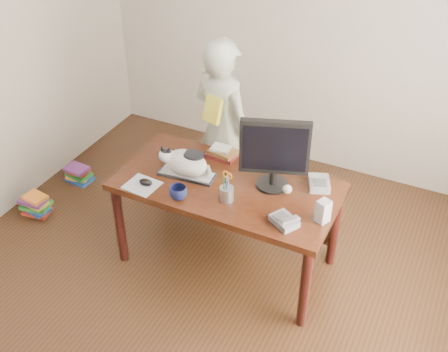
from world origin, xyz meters
TOP-DOWN VIEW (x-y plane):
  - room at (0.00, 0.00)m, footprint 4.50×4.50m
  - desk at (0.00, 0.68)m, footprint 1.60×0.80m
  - keyboard at (-0.31, 0.56)m, footprint 0.43×0.20m
  - cat at (-0.32, 0.56)m, footprint 0.41×0.24m
  - monitor at (0.31, 0.70)m, footprint 0.47×0.30m
  - pen_cup at (0.08, 0.43)m, footprint 0.12×0.12m
  - mousepad at (-0.53, 0.31)m, footprint 0.24×0.22m
  - mouse at (-0.51, 0.33)m, footprint 0.11×0.07m
  - coffee_mug at (-0.23, 0.30)m, footprint 0.16×0.16m
  - phone at (0.53, 0.37)m, footprint 0.22×0.20m
  - speaker at (0.74, 0.50)m, footprint 0.10×0.10m
  - baseball at (0.43, 0.68)m, footprint 0.07×0.07m
  - book_stack at (-0.19, 0.90)m, footprint 0.23×0.18m
  - calculator at (0.60, 0.86)m, footprint 0.20×0.23m
  - person at (-0.34, 1.21)m, footprint 0.66×0.53m
  - held_book at (-0.34, 1.04)m, footprint 0.17×0.13m
  - book_pile_a at (-1.75, 0.40)m, footprint 0.27×0.22m
  - book_pile_b at (-1.72, 0.95)m, footprint 0.26×0.20m

SIDE VIEW (x-z plane):
  - book_pile_b at x=-1.72m, z-range 0.00..0.15m
  - book_pile_a at x=-1.75m, z-range 0.00..0.18m
  - desk at x=0.00m, z-range 0.23..0.98m
  - mousepad at x=-0.53m, z-range 0.75..0.76m
  - keyboard at x=-0.31m, z-range 0.75..0.77m
  - mouse at x=-0.51m, z-range 0.75..0.79m
  - calculator at x=0.60m, z-range 0.75..0.81m
  - phone at x=0.53m, z-range 0.74..0.82m
  - baseball at x=0.43m, z-range 0.75..0.82m
  - person at x=-0.34m, z-range 0.00..1.57m
  - book_stack at x=-0.19m, z-range 0.74..0.83m
  - coffee_mug at x=-0.23m, z-range 0.75..0.85m
  - pen_cup at x=0.08m, z-range 0.70..0.94m
  - speaker at x=0.74m, z-range 0.75..0.91m
  - cat at x=-0.32m, z-range 0.75..0.99m
  - held_book at x=-0.34m, z-range 0.95..1.15m
  - monitor at x=0.31m, z-range 0.78..1.32m
  - room at x=0.00m, z-range -0.90..3.60m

